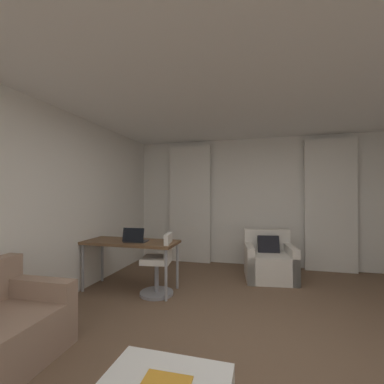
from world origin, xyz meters
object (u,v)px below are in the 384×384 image
at_px(desk_chair, 159,267).
at_px(desk, 131,245).
at_px(armchair, 269,262).
at_px(laptop, 135,239).

bearing_deg(desk_chair, desk, 172.84).
xyz_separation_m(armchair, laptop, (-1.93, -1.17, 0.50)).
height_order(desk, desk_chair, desk_chair).
relative_size(desk, desk_chair, 1.61).
bearing_deg(armchair, desk, -151.78).
xyz_separation_m(desk, desk_chair, (0.49, -0.06, -0.28)).
relative_size(desk_chair, laptop, 2.62).
distance_m(desk, desk_chair, 0.57).
bearing_deg(desk, laptop, -33.65).
bearing_deg(desk, desk_chair, -7.16).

